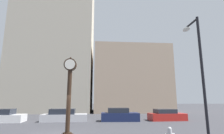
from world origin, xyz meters
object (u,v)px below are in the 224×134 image
at_px(car_silver, 64,116).
at_px(car_red, 166,116).
at_px(car_white, 3,117).
at_px(street_lamp_right, 197,59).
at_px(fire_hydrant_near, 170,133).
at_px(car_navy, 120,115).
at_px(street_clock, 69,92).

bearing_deg(car_silver, car_red, -4.00).
bearing_deg(car_white, street_lamp_right, -38.15).
xyz_separation_m(car_silver, car_red, (11.19, -0.16, -0.02)).
bearing_deg(car_white, car_red, -2.47).
height_order(car_silver, fire_hydrant_near, car_silver).
bearing_deg(car_navy, fire_hydrant_near, -76.15).
relative_size(car_white, car_navy, 1.03).
relative_size(fire_hydrant_near, street_lamp_right, 0.10).
relative_size(car_navy, street_lamp_right, 0.61).
bearing_deg(car_silver, car_white, -179.16).
xyz_separation_m(car_white, car_red, (17.28, 0.27, -0.03)).
bearing_deg(street_lamp_right, car_red, 77.93).
xyz_separation_m(car_red, street_lamp_right, (-2.28, -10.69, 3.87)).
bearing_deg(car_red, car_white, 177.57).
bearing_deg(car_white, street_clock, -47.89).
relative_size(car_red, street_lamp_right, 0.60).
distance_m(street_clock, street_lamp_right, 7.88).
bearing_deg(car_red, car_silver, 175.86).
distance_m(car_white, fire_hydrant_near, 16.46).
relative_size(car_silver, street_lamp_right, 0.73).
height_order(street_clock, car_silver, street_clock).
relative_size(street_clock, car_silver, 1.04).
height_order(street_clock, car_red, street_clock).
xyz_separation_m(street_clock, fire_hydrant_near, (6.03, -1.25, -2.39)).
relative_size(car_silver, fire_hydrant_near, 7.27).
bearing_deg(street_clock, car_silver, 101.93).
distance_m(car_navy, fire_hydrant_near, 9.13).
bearing_deg(car_white, car_silver, 0.67).
relative_size(street_clock, car_red, 1.25).
height_order(car_white, car_navy, car_navy).
relative_size(street_clock, car_navy, 1.24).
height_order(car_silver, car_navy, car_navy).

